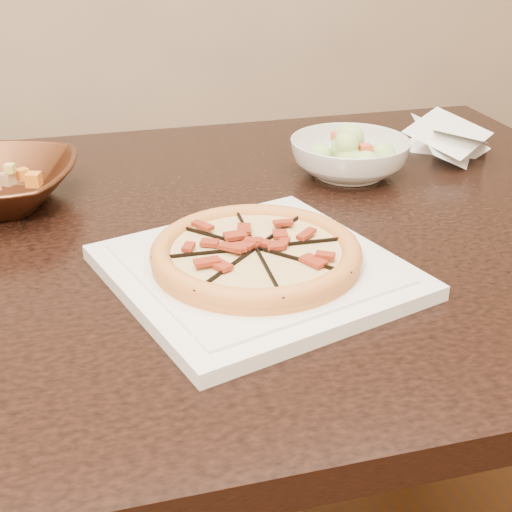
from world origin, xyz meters
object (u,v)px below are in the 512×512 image
object	(u,v)px
dining_table	(158,293)
plate	(256,271)
salad_bowl	(349,157)
pizza	(256,253)

from	to	relation	value
dining_table	plate	size ratio (longest dim) A/B	3.88
plate	dining_table	bearing A→B (deg)	121.20
salad_bowl	pizza	bearing A→B (deg)	-129.27
plate	salad_bowl	xyz separation A→B (m)	(0.24, 0.30, 0.02)
pizza	plate	bearing A→B (deg)	-16.23
pizza	salad_bowl	world-z (taller)	salad_bowl
dining_table	plate	bearing A→B (deg)	-58.80
pizza	salad_bowl	bearing A→B (deg)	50.73
plate	salad_bowl	size ratio (longest dim) A/B	2.02
plate	salad_bowl	distance (m)	0.38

